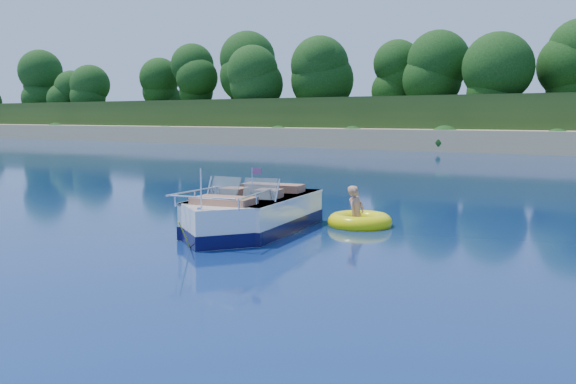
# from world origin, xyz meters

# --- Properties ---
(ground) EXTENTS (160.00, 160.00, 0.00)m
(ground) POSITION_xyz_m (0.00, 0.00, 0.00)
(ground) COLOR #091842
(ground) RESTS_ON ground
(motorboat) EXTENTS (2.44, 5.04, 1.70)m
(motorboat) POSITION_xyz_m (0.62, 2.08, 0.33)
(motorboat) COLOR white
(motorboat) RESTS_ON ground
(tow_tube) EXTENTS (1.54, 1.54, 0.38)m
(tow_tube) POSITION_xyz_m (2.17, 4.11, 0.10)
(tow_tube) COLOR #FFF908
(tow_tube) RESTS_ON ground
(boy) EXTENTS (0.33, 0.72, 1.42)m
(boy) POSITION_xyz_m (2.11, 4.07, 0.00)
(boy) COLOR tan
(boy) RESTS_ON ground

